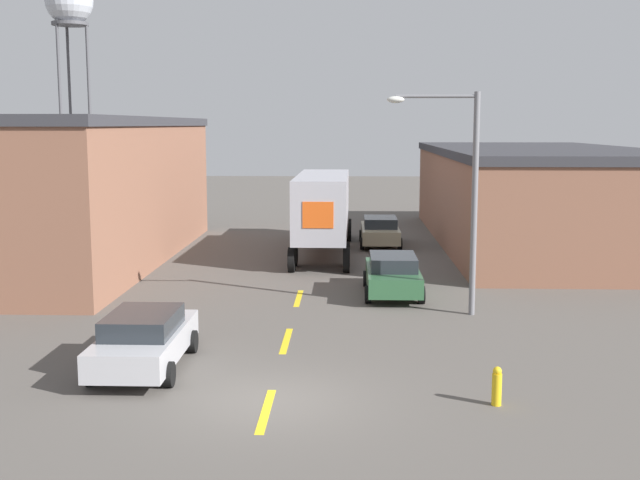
{
  "coord_description": "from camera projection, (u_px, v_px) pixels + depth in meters",
  "views": [
    {
      "loc": [
        1.79,
        -17.47,
        6.23
      ],
      "look_at": [
        0.73,
        12.2,
        1.94
      ],
      "focal_mm": 45.0,
      "sensor_mm": 36.0,
      "label": 1
    }
  ],
  "objects": [
    {
      "name": "ground_plane",
      "position": [
        269.0,
        401.0,
        18.23
      ],
      "size": [
        160.0,
        160.0,
        0.0
      ],
      "primitive_type": "plane",
      "color": "#56514C"
    },
    {
      "name": "road_centerline",
      "position": [
        286.0,
        341.0,
        23.27
      ],
      "size": [
        0.2,
        14.28,
        0.01
      ],
      "color": "yellow",
      "rests_on": "ground_plane"
    },
    {
      "name": "warehouse_left",
      "position": [
        60.0,
        189.0,
        36.65
      ],
      "size": [
        9.91,
        21.59,
        6.56
      ],
      "color": "brown",
      "rests_on": "ground_plane"
    },
    {
      "name": "warehouse_right",
      "position": [
        536.0,
        196.0,
        41.89
      ],
      "size": [
        10.21,
        23.88,
        5.05
      ],
      "color": "brown",
      "rests_on": "ground_plane"
    },
    {
      "name": "semi_truck",
      "position": [
        324.0,
        205.0,
        39.05
      ],
      "size": [
        2.72,
        12.51,
        3.91
      ],
      "rotation": [
        0.0,
        0.0,
        -0.01
      ],
      "color": "silver",
      "rests_on": "ground_plane"
    },
    {
      "name": "parked_car_left_near",
      "position": [
        144.0,
        339.0,
        20.53
      ],
      "size": [
        2.1,
        4.73,
        1.5
      ],
      "color": "#B2B2B7",
      "rests_on": "ground_plane"
    },
    {
      "name": "parked_car_right_far",
      "position": [
        380.0,
        231.0,
        41.45
      ],
      "size": [
        2.1,
        4.73,
        1.5
      ],
      "color": "tan",
      "rests_on": "ground_plane"
    },
    {
      "name": "parked_car_right_mid",
      "position": [
        393.0,
        274.0,
        29.46
      ],
      "size": [
        2.1,
        4.73,
        1.5
      ],
      "color": "#2D5B38",
      "rests_on": "ground_plane"
    },
    {
      "name": "water_tower",
      "position": [
        69.0,
        6.0,
        74.68
      ],
      "size": [
        4.42,
        4.42,
        19.84
      ],
      "color": "#47474C",
      "rests_on": "ground_plane"
    },
    {
      "name": "street_lamp",
      "position": [
        463.0,
        184.0,
        25.91
      ],
      "size": [
        2.98,
        0.32,
        7.27
      ],
      "color": "slate",
      "rests_on": "ground_plane"
    },
    {
      "name": "fire_hydrant",
      "position": [
        497.0,
        386.0,
        17.88
      ],
      "size": [
        0.22,
        0.22,
        0.89
      ],
      "color": "gold",
      "rests_on": "ground_plane"
    }
  ]
}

